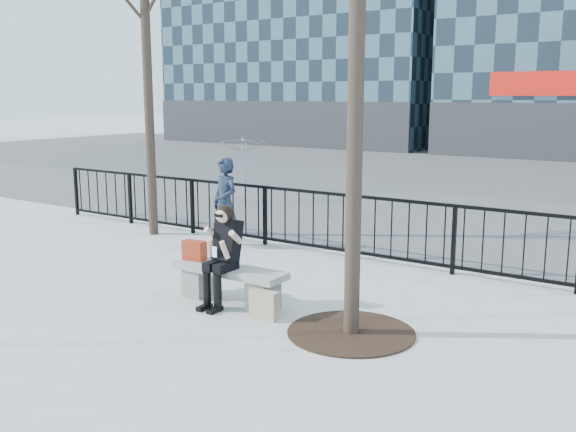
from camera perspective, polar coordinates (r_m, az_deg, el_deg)
The scene contains 10 objects.
ground at distance 8.74m, azimuth -5.16°, elevation -7.64°, with size 120.00×120.00×0.00m, color #A3A39E.
street_surface at distance 22.22m, azimuth 20.07°, elevation 2.99°, with size 60.00×23.00×0.01m, color #474747.
railing at distance 11.01m, azimuth 4.69°, elevation -0.81°, with size 14.00×0.06×1.10m.
tree_grate at distance 7.66m, azimuth 5.63°, elevation -10.26°, with size 1.50×1.50×0.02m, color black.
bench_main at distance 8.65m, azimuth -5.19°, elevation -5.75°, with size 1.65×0.46×0.49m.
seated_woman at distance 8.44m, azimuth -5.92°, elevation -3.60°, with size 0.50×0.64×1.34m.
handbag at distance 8.99m, azimuth -8.33°, elevation -3.05°, with size 0.33×0.16×0.27m, color #9D2E13.
shopping_bag at distance 8.05m, azimuth -2.12°, elevation -7.89°, with size 0.38×0.14×0.36m, color #C8B68D.
standing_man at distance 11.71m, azimuth -5.60°, elevation 1.19°, with size 0.60×0.39×1.63m, color black.
vendor_umbrella at distance 16.77m, azimuth -4.07°, elevation 4.21°, with size 1.85×1.89×1.70m, color yellow.
Camera 1 is at (5.27, -6.41, 2.75)m, focal length 40.00 mm.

